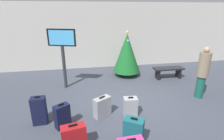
{
  "coord_description": "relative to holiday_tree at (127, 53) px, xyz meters",
  "views": [
    {
      "loc": [
        -1.34,
        -4.91,
        2.87
      ],
      "look_at": [
        -0.37,
        0.6,
        0.9
      ],
      "focal_mm": 27.87,
      "sensor_mm": 36.0,
      "label": 1
    }
  ],
  "objects": [
    {
      "name": "suitcase_8",
      "position": [
        -0.67,
        -3.07,
        -0.79
      ],
      "size": [
        0.4,
        0.29,
        0.57
      ],
      "color": "#9EA0A5",
      "rests_on": "ground_plane"
    },
    {
      "name": "holiday_tree",
      "position": [
        0.0,
        0.0,
        0.0
      ],
      "size": [
        1.19,
        1.19,
        2.01
      ],
      "color": "#4C3319",
      "rests_on": "ground_plane"
    },
    {
      "name": "suitcase_4",
      "position": [
        -2.51,
        -3.28,
        -0.74
      ],
      "size": [
        0.43,
        0.39,
        0.67
      ],
      "color": "#141938",
      "rests_on": "ground_plane"
    },
    {
      "name": "flight_info_kiosk",
      "position": [
        -2.62,
        -0.84,
        0.54
      ],
      "size": [
        1.0,
        0.39,
        2.22
      ],
      "color": "#333338",
      "rests_on": "ground_plane"
    },
    {
      "name": "suitcase_7",
      "position": [
        -1.46,
        -2.98,
        -0.77
      ],
      "size": [
        0.53,
        0.44,
        0.61
      ],
      "color": "#9EA0A5",
      "rests_on": "ground_plane"
    },
    {
      "name": "waiting_bench",
      "position": [
        1.71,
        -0.65,
        -0.7
      ],
      "size": [
        1.29,
        0.44,
        0.48
      ],
      "color": "black",
      "rests_on": "ground_plane"
    },
    {
      "name": "suitcase_3",
      "position": [
        -0.9,
        -4.15,
        -0.74
      ],
      "size": [
        0.5,
        0.44,
        0.66
      ],
      "color": "#19606B",
      "rests_on": "ground_plane"
    },
    {
      "name": "suitcase_2",
      "position": [
        -3.11,
        -3.03,
        -0.67
      ],
      "size": [
        0.36,
        0.25,
        0.8
      ],
      "color": "#141938",
      "rests_on": "ground_plane"
    },
    {
      "name": "ground_plane",
      "position": [
        -0.59,
        -2.29,
        -1.05
      ],
      "size": [
        16.0,
        16.0,
        0.0
      ],
      "primitive_type": "plane",
      "color": "#424754"
    },
    {
      "name": "back_wall",
      "position": [
        -0.59,
        1.49,
        0.54
      ],
      "size": [
        16.0,
        0.2,
        3.19
      ],
      "primitive_type": "cube",
      "color": "beige",
      "rests_on": "ground_plane"
    },
    {
      "name": "traveller_0",
      "position": [
        1.93,
        -2.45,
        -0.12
      ],
      "size": [
        0.37,
        0.37,
        1.76
      ],
      "color": "#19594C",
      "rests_on": "ground_plane"
    },
    {
      "name": "suitcase_0",
      "position": [
        -2.2,
        -4.09,
        -0.77
      ],
      "size": [
        0.55,
        0.33,
        0.61
      ],
      "color": "#B2191E",
      "rests_on": "ground_plane"
    }
  ]
}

